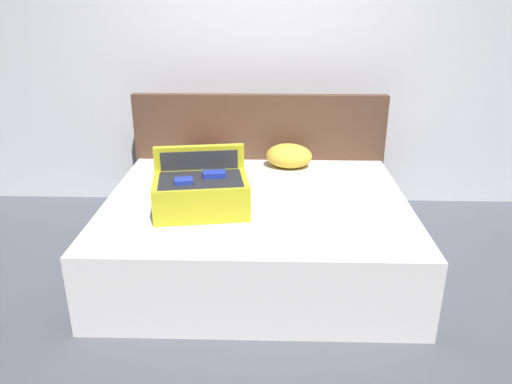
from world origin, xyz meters
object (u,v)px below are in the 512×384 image
Objects in this scene: pillow_near_headboard at (289,156)px; pillow_center_head at (205,157)px; bed at (257,232)px; hard_case_large at (201,191)px.

pillow_near_headboard is 0.67m from pillow_center_head.
pillow_center_head is (-0.67, 0.01, -0.02)m from pillow_near_headboard.
pillow_center_head is at bearing 123.02° from bed.
hard_case_large reaches higher than pillow_center_head.
hard_case_large is at bearing -84.22° from pillow_center_head.
hard_case_large is 1.62× the size of pillow_center_head.
bed is at bearing -110.05° from pillow_near_headboard.
pillow_near_headboard reaches higher than bed.
bed is 0.78m from pillow_near_headboard.
pillow_center_head is (-0.09, 0.86, -0.05)m from hard_case_large.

